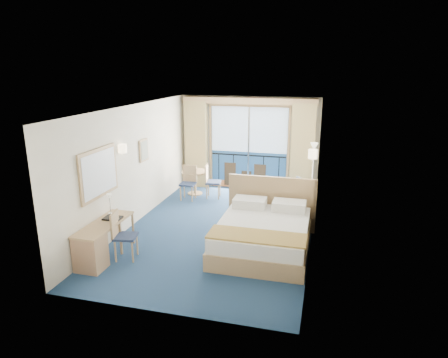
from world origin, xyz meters
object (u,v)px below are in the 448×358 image
at_px(desk_chair, 121,233).
at_px(table_chair_b, 189,180).
at_px(nightstand, 304,214).
at_px(table_chair_a, 210,179).
at_px(round_table, 195,177).
at_px(armchair, 292,193).
at_px(bed, 264,233).
at_px(floor_lamp, 314,158).
at_px(desk, 94,247).

distance_m(desk_chair, table_chair_b, 3.67).
height_order(nightstand, table_chair_a, table_chair_a).
distance_m(nightstand, round_table, 3.49).
distance_m(armchair, table_chair_b, 2.79).
relative_size(nightstand, armchair, 0.63).
height_order(nightstand, desk_chair, desk_chair).
xyz_separation_m(bed, nightstand, (0.69, 1.55, -0.09)).
distance_m(armchair, floor_lamp, 1.10).
xyz_separation_m(floor_lamp, table_chair_a, (-2.71, -0.33, -0.70)).
height_order(nightstand, desk, desk).
height_order(bed, desk, bed).
relative_size(bed, round_table, 3.07).
bearing_deg(desk, table_chair_a, 78.21).
bearing_deg(desk, armchair, 52.84).
relative_size(nightstand, floor_lamp, 0.31).
relative_size(round_table, table_chair_b, 0.81).
height_order(floor_lamp, table_chair_b, floor_lamp).
bearing_deg(desk_chair, nightstand, -61.95).
relative_size(table_chair_a, table_chair_b, 1.00).
height_order(bed, table_chair_a, bed).
distance_m(desk_chair, round_table, 4.11).
bearing_deg(round_table, table_chair_a, -20.86).
height_order(bed, nightstand, bed).
bearing_deg(nightstand, table_chair_b, 161.61).
relative_size(bed, armchair, 2.91).
bearing_deg(round_table, desk_chair, -90.84).
distance_m(floor_lamp, round_table, 3.31).
bearing_deg(floor_lamp, table_chair_a, -173.11).
xyz_separation_m(bed, round_table, (-2.45, 3.04, 0.17)).
xyz_separation_m(nightstand, table_chair_a, (-2.63, 1.30, 0.27)).
height_order(floor_lamp, table_chair_a, floor_lamp).
xyz_separation_m(armchair, desk_chair, (-2.82, -3.73, 0.17)).
xyz_separation_m(bed, table_chair_a, (-1.94, 2.85, 0.18)).
bearing_deg(desk_chair, table_chair_a, -19.57).
bearing_deg(desk_chair, desk, 130.59).
distance_m(bed, armchair, 2.68).
bearing_deg(table_chair_a, floor_lamp, -91.36).
xyz_separation_m(bed, table_chair_b, (-2.48, 2.60, 0.18)).
bearing_deg(nightstand, desk_chair, -140.75).
bearing_deg(bed, desk_chair, -156.95).
xyz_separation_m(bed, armchair, (0.31, 2.67, 0.02)).
bearing_deg(table_chair_a, bed, -154.05).
relative_size(desk, table_chair_a, 1.59).
xyz_separation_m(nightstand, table_chair_b, (-3.17, 1.05, 0.27)).
distance_m(nightstand, floor_lamp, 1.90).
relative_size(nightstand, table_chair_a, 0.54).
bearing_deg(table_chair_b, desk, -97.07).
xyz_separation_m(armchair, floor_lamp, (0.47, 0.51, 0.86)).
bearing_deg(bed, table_chair_b, 133.61).
relative_size(bed, table_chair_b, 2.48).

